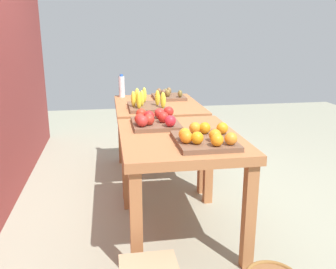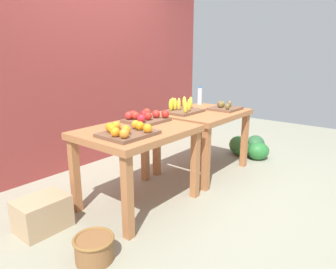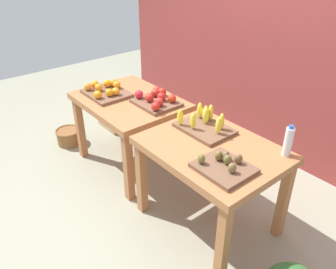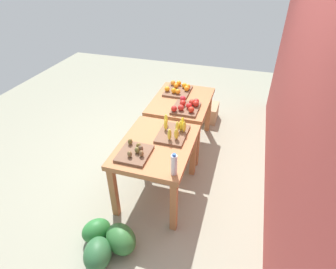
# 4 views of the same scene
# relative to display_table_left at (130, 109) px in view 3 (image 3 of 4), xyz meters

# --- Properties ---
(ground_plane) EXTENTS (8.00, 8.00, 0.00)m
(ground_plane) POSITION_rel_display_table_left_xyz_m (0.56, 0.00, -0.64)
(ground_plane) COLOR gray
(back_wall) EXTENTS (4.40, 0.12, 3.00)m
(back_wall) POSITION_rel_display_table_left_xyz_m (0.56, 1.35, 0.86)
(back_wall) COLOR brown
(back_wall) RESTS_ON ground_plane
(display_table_left) EXTENTS (1.04, 0.80, 0.75)m
(display_table_left) POSITION_rel_display_table_left_xyz_m (0.00, 0.00, 0.00)
(display_table_left) COLOR #AA693E
(display_table_left) RESTS_ON ground_plane
(display_table_right) EXTENTS (1.04, 0.80, 0.75)m
(display_table_right) POSITION_rel_display_table_left_xyz_m (1.12, 0.00, 0.00)
(display_table_right) COLOR #AA693E
(display_table_right) RESTS_ON ground_plane
(orange_bin) EXTENTS (0.44, 0.37, 0.11)m
(orange_bin) POSITION_rel_display_table_left_xyz_m (-0.23, -0.12, 0.15)
(orange_bin) COLOR brown
(orange_bin) RESTS_ON display_table_left
(apple_bin) EXTENTS (0.41, 0.35, 0.11)m
(apple_bin) POSITION_rel_display_table_left_xyz_m (0.26, 0.14, 0.15)
(apple_bin) COLOR brown
(apple_bin) RESTS_ON display_table_left
(banana_crate) EXTENTS (0.44, 0.32, 0.17)m
(banana_crate) POSITION_rel_display_table_left_xyz_m (0.89, 0.14, 0.16)
(banana_crate) COLOR brown
(banana_crate) RESTS_ON display_table_right
(kiwi_bin) EXTENTS (0.36, 0.32, 0.10)m
(kiwi_bin) POSITION_rel_display_table_left_xyz_m (1.37, -0.15, 0.14)
(kiwi_bin) COLOR brown
(kiwi_bin) RESTS_ON display_table_right
(water_bottle) EXTENTS (0.06, 0.06, 0.24)m
(water_bottle) POSITION_rel_display_table_left_xyz_m (1.53, 0.32, 0.22)
(water_bottle) COLOR silver
(water_bottle) RESTS_ON display_table_right
(wicker_basket) EXTENTS (0.29, 0.29, 0.18)m
(wicker_basket) POSITION_rel_display_table_left_xyz_m (-0.80, -0.35, -0.54)
(wicker_basket) COLOR brown
(wicker_basket) RESTS_ON ground_plane
(cardboard_produce_box) EXTENTS (0.40, 0.30, 0.27)m
(cardboard_produce_box) POSITION_rel_display_table_left_xyz_m (-0.82, 0.30, -0.50)
(cardboard_produce_box) COLOR tan
(cardboard_produce_box) RESTS_ON ground_plane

